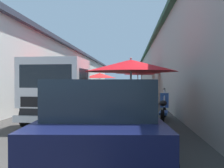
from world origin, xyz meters
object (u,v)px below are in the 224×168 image
at_px(fruit_stall_near_right, 141,76).
at_px(hatchback_car, 103,120).
at_px(delivery_truck, 63,93).
at_px(plastic_stool, 93,97).
at_px(fruit_stall_near_left, 100,77).
at_px(fruit_stall_far_left, 138,72).
at_px(parked_scooter, 164,108).
at_px(fruit_stall_far_right, 53,76).
at_px(fruit_stall_mid_lane, 132,73).
at_px(vendor_by_crates, 87,87).

distance_m(fruit_stall_near_right, hatchback_car, 15.79).
xyz_separation_m(delivery_truck, plastic_stool, (9.08, 0.42, -0.71)).
distance_m(fruit_stall_near_left, fruit_stall_far_left, 6.27).
height_order(fruit_stall_near_left, fruit_stall_far_left, fruit_stall_far_left).
height_order(fruit_stall_near_left, hatchback_car, fruit_stall_near_left).
bearing_deg(fruit_stall_near_left, parked_scooter, -162.14).
xyz_separation_m(fruit_stall_near_left, fruit_stall_far_right, (-9.73, 1.01, -0.04)).
xyz_separation_m(fruit_stall_mid_lane, parked_scooter, (2.03, -1.16, -1.21)).
relative_size(parked_scooter, plastic_stool, 3.86).
bearing_deg(delivery_truck, fruit_stall_near_right, -14.00).
bearing_deg(hatchback_car, plastic_stool, 9.64).
bearing_deg(plastic_stool, hatchback_car, -170.36).
xyz_separation_m(fruit_stall_far_left, delivery_truck, (-7.88, 2.63, -0.96)).
bearing_deg(fruit_stall_far_right, fruit_stall_mid_lane, -139.34).
relative_size(fruit_stall_far_right, plastic_stool, 5.89).
relative_size(fruit_stall_far_right, vendor_by_crates, 1.61).
bearing_deg(fruit_stall_far_left, parked_scooter, -173.33).
height_order(fruit_stall_far_right, delivery_truck, fruit_stall_far_right).
distance_m(fruit_stall_near_left, fruit_stall_mid_lane, 14.34).
bearing_deg(fruit_stall_far_left, plastic_stool, 68.55).
relative_size(fruit_stall_mid_lane, delivery_truck, 0.53).
distance_m(fruit_stall_far_right, plastic_stool, 5.75).
bearing_deg(fruit_stall_near_right, fruit_stall_near_left, 71.28).
distance_m(fruit_stall_far_right, vendor_by_crates, 9.08).
height_order(vendor_by_crates, parked_scooter, vendor_by_crates).
bearing_deg(parked_scooter, fruit_stall_near_left, 17.86).
bearing_deg(fruit_stall_near_left, hatchback_car, -172.55).
bearing_deg(vendor_by_crates, delivery_truck, -173.14).
height_order(fruit_stall_near_right, fruit_stall_far_right, fruit_stall_near_right).
relative_size(hatchback_car, plastic_stool, 9.22).
height_order(fruit_stall_near_left, fruit_stall_mid_lane, fruit_stall_near_left).
bearing_deg(hatchback_car, vendor_by_crates, 11.35).
relative_size(vendor_by_crates, parked_scooter, 0.95).
bearing_deg(delivery_truck, parked_scooter, -69.65).
relative_size(fruit_stall_mid_lane, plastic_stool, 6.11).
relative_size(hatchback_car, vendor_by_crates, 2.52).
bearing_deg(fruit_stall_mid_lane, fruit_stall_far_right, 40.66).
height_order(fruit_stall_near_left, fruit_stall_far_right, fruit_stall_near_left).
bearing_deg(vendor_by_crates, hatchback_car, -168.65).
xyz_separation_m(fruit_stall_mid_lane, fruit_stall_far_left, (8.64, -0.39, 0.34)).
height_order(fruit_stall_mid_lane, vendor_by_crates, fruit_stall_mid_lane).
height_order(fruit_stall_near_left, parked_scooter, fruit_stall_near_left).
bearing_deg(vendor_by_crates, fruit_stall_far_left, -138.86).
bearing_deg(fruit_stall_mid_lane, fruit_stall_far_left, -2.58).
distance_m(fruit_stall_near_left, hatchback_car, 17.06).
xyz_separation_m(fruit_stall_near_right, fruit_stall_far_right, (-8.55, 4.51, -0.16)).
relative_size(fruit_stall_near_right, fruit_stall_near_left, 1.02).
distance_m(fruit_stall_far_right, hatchback_car, 7.90).
xyz_separation_m(fruit_stall_near_left, hatchback_car, (-16.89, -2.21, -0.97)).
height_order(fruit_stall_far_left, delivery_truck, fruit_stall_far_left).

